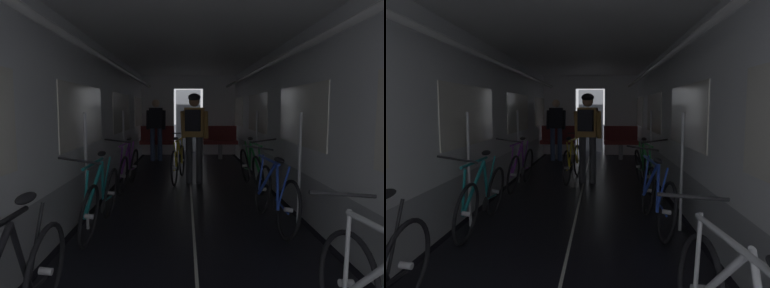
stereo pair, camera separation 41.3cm
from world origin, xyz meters
TOP-DOWN VIEW (x-y plane):
  - train_car_shell at (-0.00, 3.60)m, footprint 3.14×12.34m
  - bench_seat_far_left at (-0.90, 8.07)m, footprint 0.98×0.51m
  - bench_seat_far_right at (0.90, 8.07)m, footprint 0.98×0.51m
  - bicycle_teal at (-1.09, 2.04)m, footprint 0.44×1.69m
  - bicycle_green at (1.09, 4.25)m, footprint 0.44×1.69m
  - bicycle_purple at (-1.12, 4.24)m, footprint 0.44×1.69m
  - bicycle_blue at (1.00, 2.22)m, footprint 0.45×1.69m
  - person_cyclist_aisle at (0.07, 4.71)m, footprint 0.56×0.43m
  - bicycle_yellow_in_aisle at (-0.24, 4.98)m, footprint 0.44×1.68m
  - person_standing_near_bench at (-0.90, 7.70)m, footprint 0.53×0.23m

SIDE VIEW (x-z plane):
  - bicycle_blue at x=1.00m, z-range -0.10..0.86m
  - bicycle_teal at x=-1.09m, z-range -0.10..0.86m
  - bicycle_green at x=1.09m, z-range -0.10..0.86m
  - bicycle_purple at x=-1.12m, z-range -0.10..0.86m
  - bicycle_yellow_in_aisle at x=-0.24m, z-range -0.08..0.85m
  - bench_seat_far_left at x=-0.90m, z-range 0.09..1.04m
  - bench_seat_far_right at x=0.90m, z-range 0.09..1.04m
  - person_standing_near_bench at x=-0.90m, z-range 0.13..1.82m
  - person_cyclist_aisle at x=0.07m, z-range 0.21..1.94m
  - train_car_shell at x=0.00m, z-range 0.41..2.98m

